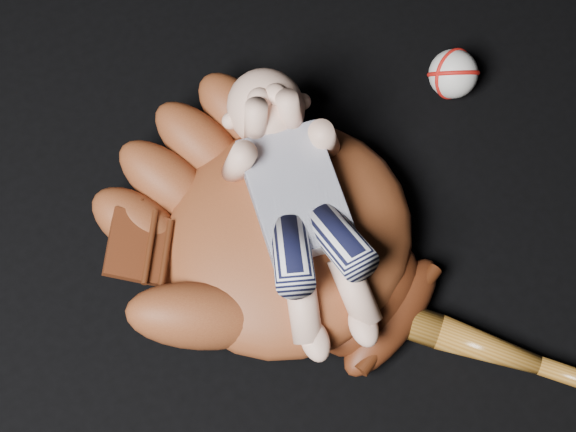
{
  "coord_description": "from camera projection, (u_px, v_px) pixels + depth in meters",
  "views": [
    {
      "loc": [
        -0.2,
        -0.28,
        1.14
      ],
      "look_at": [
        0.04,
        0.12,
        0.08
      ],
      "focal_mm": 55.0,
      "sensor_mm": 36.0,
      "label": 1
    }
  ],
  "objects": [
    {
      "name": "baseball_glove",
      "position": [
        289.0,
        231.0,
        1.15
      ],
      "size": [
        0.58,
        0.61,
        0.15
      ],
      "primitive_type": null,
      "rotation": [
        0.0,
        0.0,
        0.39
      ],
      "color": "#632C15",
      "rests_on": "ground"
    },
    {
      "name": "baseball_bat",
      "position": [
        460.0,
        339.0,
        1.15
      ],
      "size": [
        0.36,
        0.42,
        0.05
      ],
      "primitive_type": null,
      "rotation": [
        0.0,
        0.0,
        0.69
      ],
      "color": "#8E571B",
      "rests_on": "ground"
    },
    {
      "name": "baseball",
      "position": [
        453.0,
        74.0,
        1.29
      ],
      "size": [
        0.08,
        0.08,
        0.07
      ],
      "primitive_type": "sphere",
      "rotation": [
        0.0,
        0.0,
        -0.15
      ],
      "color": "silver",
      "rests_on": "ground"
    },
    {
      "name": "newborn_baby",
      "position": [
        303.0,
        211.0,
        1.1
      ],
      "size": [
        0.26,
        0.42,
        0.16
      ],
      "primitive_type": null,
      "rotation": [
        0.0,
        0.0,
        -0.24
      ],
      "color": "#E3AD92",
      "rests_on": "baseball_glove"
    }
  ]
}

